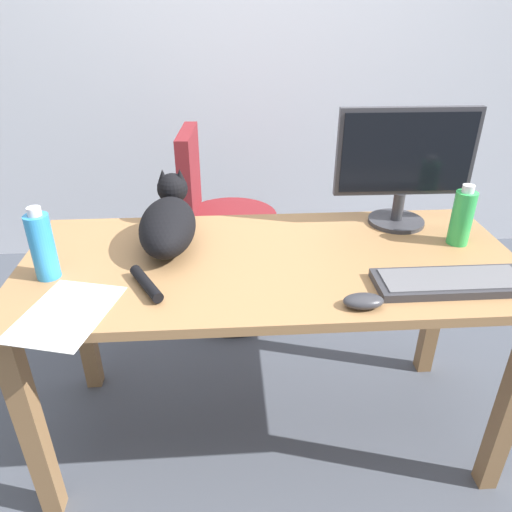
% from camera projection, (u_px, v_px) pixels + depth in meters
% --- Properties ---
extents(ground_plane, '(8.00, 8.00, 0.00)m').
position_uv_depth(ground_plane, '(268.00, 426.00, 1.88)').
color(ground_plane, '#474C56').
extents(back_wall, '(6.00, 0.04, 2.60)m').
position_uv_depth(back_wall, '(246.00, 33.00, 2.62)').
color(back_wall, silver).
rests_on(back_wall, ground_plane).
extents(desk, '(1.57, 0.70, 0.75)m').
position_uv_depth(desk, '(270.00, 287.00, 1.57)').
color(desk, '#9E7247').
rests_on(desk, ground_plane).
extents(office_chair, '(0.48, 0.48, 0.96)m').
position_uv_depth(office_chair, '(221.00, 240.00, 2.37)').
color(office_chair, black).
rests_on(office_chair, ground_plane).
extents(monitor, '(0.48, 0.20, 0.41)m').
position_uv_depth(monitor, '(405.00, 163.00, 1.65)').
color(monitor, '#333338').
rests_on(monitor, desk).
extents(keyboard, '(0.44, 0.15, 0.03)m').
position_uv_depth(keyboard, '(452.00, 282.00, 1.37)').
color(keyboard, '#333338').
rests_on(keyboard, desk).
extents(cat, '(0.19, 0.61, 0.20)m').
position_uv_depth(cat, '(168.00, 222.00, 1.57)').
color(cat, black).
rests_on(cat, desk).
extents(computer_mouse, '(0.11, 0.06, 0.04)m').
position_uv_depth(computer_mouse, '(363.00, 301.00, 1.28)').
color(computer_mouse, '#333338').
rests_on(computer_mouse, desk).
extents(paper_sheet, '(0.28, 0.34, 0.00)m').
position_uv_depth(paper_sheet, '(66.00, 313.00, 1.26)').
color(paper_sheet, white).
rests_on(paper_sheet, desk).
extents(water_bottle, '(0.07, 0.07, 0.21)m').
position_uv_depth(water_bottle, '(462.00, 217.00, 1.57)').
color(water_bottle, green).
rests_on(water_bottle, desk).
extents(spray_bottle, '(0.07, 0.07, 0.22)m').
position_uv_depth(spray_bottle, '(42.00, 246.00, 1.38)').
color(spray_bottle, '#2D8CD1').
rests_on(spray_bottle, desk).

